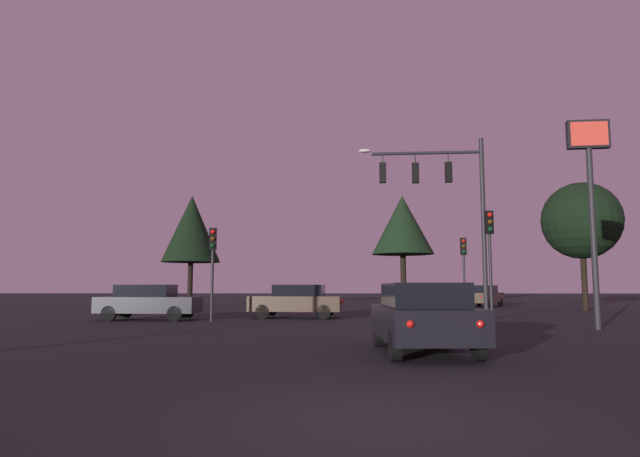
{
  "coord_description": "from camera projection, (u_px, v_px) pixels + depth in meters",
  "views": [
    {
      "loc": [
        -0.56,
        -6.02,
        1.44
      ],
      "look_at": [
        -1.1,
        17.19,
        3.92
      ],
      "focal_mm": 30.58,
      "sensor_mm": 36.0,
      "label": 1
    }
  ],
  "objects": [
    {
      "name": "tree_behind_sign",
      "position": [
        581.0,
        221.0,
        33.5
      ],
      "size": [
        4.72,
        4.72,
        7.84
      ],
      "color": "black",
      "rests_on": "ground"
    },
    {
      "name": "traffic_light_median",
      "position": [
        213.0,
        255.0,
        22.36
      ],
      "size": [
        0.33,
        0.37,
        3.84
      ],
      "color": "#232326",
      "rests_on": "ground"
    },
    {
      "name": "car_crossing_right",
      "position": [
        148.0,
        302.0,
        23.47
      ],
      "size": [
        4.37,
        1.92,
        1.52
      ],
      "color": "#232328",
      "rests_on": "ground"
    },
    {
      "name": "store_sign_illuminated",
      "position": [
        590.0,
        175.0,
        18.73
      ],
      "size": [
        1.42,
        0.39,
        7.19
      ],
      "color": "#232326",
      "rests_on": "ground"
    },
    {
      "name": "traffic_signal_mast_arm",
      "position": [
        446.0,
        194.0,
        23.81
      ],
      "size": [
        5.46,
        0.59,
        7.93
      ],
      "color": "#232326",
      "rests_on": "ground"
    },
    {
      "name": "car_far_lane",
      "position": [
        483.0,
        296.0,
        38.68
      ],
      "size": [
        3.91,
        4.61,
        1.52
      ],
      "color": "#473828",
      "rests_on": "ground"
    },
    {
      "name": "traffic_light_corner_right",
      "position": [
        464.0,
        260.0,
        28.52
      ],
      "size": [
        0.32,
        0.36,
        3.99
      ],
      "color": "#232326",
      "rests_on": "ground"
    },
    {
      "name": "tree_left_far",
      "position": [
        191.0,
        229.0,
        40.01
      ],
      "size": [
        4.26,
        4.26,
        8.13
      ],
      "color": "black",
      "rests_on": "ground"
    },
    {
      "name": "tree_center_horizon",
      "position": [
        402.0,
        225.0,
        46.23
      ],
      "size": [
        5.23,
        5.23,
        9.16
      ],
      "color": "black",
      "rests_on": "ground"
    },
    {
      "name": "car_nearside_lane",
      "position": [
        423.0,
        316.0,
        11.92
      ],
      "size": [
        1.99,
        4.2,
        1.52
      ],
      "color": "black",
      "rests_on": "ground"
    },
    {
      "name": "ground_plane",
      "position": [
        343.0,
        313.0,
        30.17
      ],
      "size": [
        168.0,
        168.0,
        0.0
      ],
      "primitive_type": "plane",
      "color": "black",
      "rests_on": "ground"
    },
    {
      "name": "car_crossing_left",
      "position": [
        297.0,
        301.0,
        25.02
      ],
      "size": [
        4.38,
        2.21,
        1.52
      ],
      "color": "#473828",
      "rests_on": "ground"
    },
    {
      "name": "traffic_light_corner_left",
      "position": [
        490.0,
        244.0,
        21.02
      ],
      "size": [
        0.31,
        0.36,
        4.37
      ],
      "color": "#232326",
      "rests_on": "ground"
    }
  ]
}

